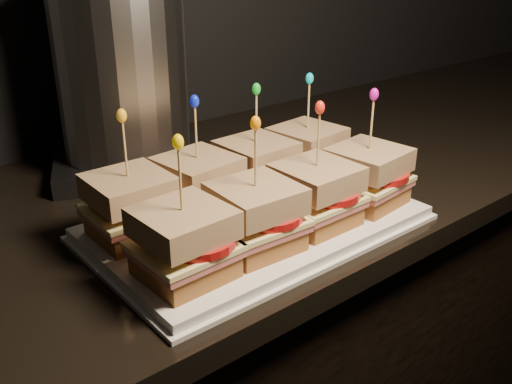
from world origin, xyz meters
TOP-DOWN VIEW (x-y plane):
  - cabinet at (0.18, 1.70)m, footprint 2.66×0.59m
  - granite_slab at (0.18, 1.70)m, footprint 2.70×0.63m
  - platter at (-0.21, 1.54)m, footprint 0.42×0.26m
  - platter_rim at (-0.21, 1.54)m, footprint 0.43×0.27m
  - sandwich_0_bread_bot at (-0.36, 1.60)m, footprint 0.09×0.09m
  - sandwich_0_ham at (-0.36, 1.60)m, footprint 0.10×0.10m
  - sandwich_0_cheese at (-0.36, 1.60)m, footprint 0.10×0.10m
  - sandwich_0_tomato at (-0.34, 1.59)m, footprint 0.09×0.09m
  - sandwich_0_bread_top at (-0.36, 1.60)m, footprint 0.09×0.09m
  - sandwich_0_pick at (-0.36, 1.60)m, footprint 0.00×0.00m
  - sandwich_0_frill at (-0.36, 1.60)m, footprint 0.01×0.01m
  - sandwich_1_bread_bot at (-0.26, 1.60)m, footprint 0.10×0.10m
  - sandwich_1_ham at (-0.26, 1.60)m, footprint 0.11×0.11m
  - sandwich_1_cheese at (-0.26, 1.60)m, footprint 0.11×0.11m
  - sandwich_1_tomato at (-0.24, 1.59)m, footprint 0.09×0.09m
  - sandwich_1_bread_top at (-0.26, 1.60)m, footprint 0.10×0.10m
  - sandwich_1_pick at (-0.26, 1.60)m, footprint 0.00×0.00m
  - sandwich_1_frill at (-0.26, 1.60)m, footprint 0.01×0.01m
  - sandwich_2_bread_bot at (-0.16, 1.60)m, footprint 0.09×0.09m
  - sandwich_2_ham at (-0.16, 1.60)m, footprint 0.10×0.10m
  - sandwich_2_cheese at (-0.16, 1.60)m, footprint 0.10×0.10m
  - sandwich_2_tomato at (-0.14, 1.59)m, footprint 0.09×0.09m
  - sandwich_2_bread_top at (-0.16, 1.60)m, footprint 0.10×0.10m
  - sandwich_2_pick at (-0.16, 1.60)m, footprint 0.00×0.00m
  - sandwich_2_frill at (-0.16, 1.60)m, footprint 0.01×0.01m
  - sandwich_3_bread_bot at (-0.06, 1.60)m, footprint 0.10×0.10m
  - sandwich_3_ham at (-0.06, 1.60)m, footprint 0.11×0.11m
  - sandwich_3_cheese at (-0.06, 1.60)m, footprint 0.11×0.11m
  - sandwich_3_tomato at (-0.04, 1.59)m, footprint 0.09×0.09m
  - sandwich_3_bread_top at (-0.06, 1.60)m, footprint 0.10×0.10m
  - sandwich_3_pick at (-0.06, 1.60)m, footprint 0.00×0.00m
  - sandwich_3_frill at (-0.06, 1.60)m, footprint 0.01×0.01m
  - sandwich_4_bread_bot at (-0.36, 1.48)m, footprint 0.09×0.09m
  - sandwich_4_ham at (-0.36, 1.48)m, footprint 0.10×0.10m
  - sandwich_4_cheese at (-0.36, 1.48)m, footprint 0.10×0.10m
  - sandwich_4_tomato at (-0.34, 1.47)m, footprint 0.09×0.09m
  - sandwich_4_bread_top at (-0.36, 1.48)m, footprint 0.10×0.10m
  - sandwich_4_pick at (-0.36, 1.48)m, footprint 0.00×0.00m
  - sandwich_4_frill at (-0.36, 1.48)m, footprint 0.01×0.01m
  - sandwich_5_bread_bot at (-0.26, 1.48)m, footprint 0.10×0.10m
  - sandwich_5_ham at (-0.26, 1.48)m, footprint 0.10×0.10m
  - sandwich_5_cheese at (-0.26, 1.48)m, footprint 0.11×0.10m
  - sandwich_5_tomato at (-0.24, 1.47)m, footprint 0.09×0.09m
  - sandwich_5_bread_top at (-0.26, 1.48)m, footprint 0.10×0.10m
  - sandwich_5_pick at (-0.26, 1.48)m, footprint 0.00×0.00m
  - sandwich_5_frill at (-0.26, 1.48)m, footprint 0.01×0.01m
  - sandwich_6_bread_bot at (-0.16, 1.48)m, footprint 0.09×0.09m
  - sandwich_6_ham at (-0.16, 1.48)m, footprint 0.10×0.10m
  - sandwich_6_cheese at (-0.16, 1.48)m, footprint 0.10×0.10m
  - sandwich_6_tomato at (-0.14, 1.47)m, footprint 0.09×0.09m
  - sandwich_6_bread_top at (-0.16, 1.48)m, footprint 0.09×0.09m
  - sandwich_6_pick at (-0.16, 1.48)m, footprint 0.00×0.00m
  - sandwich_6_frill at (-0.16, 1.48)m, footprint 0.01×0.01m
  - sandwich_7_bread_bot at (-0.06, 1.48)m, footprint 0.10×0.10m
  - sandwich_7_ham at (-0.06, 1.48)m, footprint 0.11×0.11m
  - sandwich_7_cheese at (-0.06, 1.48)m, footprint 0.11×0.11m
  - sandwich_7_tomato at (-0.04, 1.47)m, footprint 0.09×0.09m
  - sandwich_7_bread_top at (-0.06, 1.48)m, footprint 0.10×0.10m
  - sandwich_7_pick at (-0.06, 1.48)m, footprint 0.00×0.00m
  - sandwich_7_frill at (-0.06, 1.48)m, footprint 0.01×0.01m
  - appliance_base at (-0.23, 1.84)m, footprint 0.30×0.28m
  - appliance_body at (-0.23, 1.84)m, footprint 0.20×0.20m
  - appliance at (-0.23, 1.84)m, footprint 0.24×0.20m

SIDE VIEW (x-z plane):
  - cabinet at x=0.18m, z-range 0.00..0.84m
  - granite_slab at x=0.18m, z-range 0.84..0.88m
  - platter_rim at x=-0.21m, z-range 0.88..0.88m
  - platter at x=-0.21m, z-range 0.88..0.89m
  - appliance_base at x=-0.23m, z-range 0.88..0.91m
  - sandwich_0_bread_bot at x=-0.36m, z-range 0.89..0.92m
  - sandwich_1_bread_bot at x=-0.26m, z-range 0.89..0.92m
  - sandwich_2_bread_bot at x=-0.16m, z-range 0.89..0.92m
  - sandwich_3_bread_bot at x=-0.06m, z-range 0.89..0.92m
  - sandwich_4_bread_bot at x=-0.36m, z-range 0.89..0.92m
  - sandwich_5_bread_bot at x=-0.26m, z-range 0.89..0.92m
  - sandwich_6_bread_bot at x=-0.16m, z-range 0.89..0.92m
  - sandwich_7_bread_bot at x=-0.06m, z-range 0.89..0.92m
  - sandwich_0_ham at x=-0.36m, z-range 0.92..0.93m
  - sandwich_1_ham at x=-0.26m, z-range 0.92..0.93m
  - sandwich_2_ham at x=-0.16m, z-range 0.92..0.93m
  - sandwich_3_ham at x=-0.06m, z-range 0.92..0.93m
  - sandwich_4_ham at x=-0.36m, z-range 0.92..0.93m
  - sandwich_5_ham at x=-0.26m, z-range 0.92..0.93m
  - sandwich_6_ham at x=-0.16m, z-range 0.92..0.93m
  - sandwich_7_ham at x=-0.06m, z-range 0.92..0.93m
  - sandwich_0_cheese at x=-0.36m, z-range 0.93..0.93m
  - sandwich_1_cheese at x=-0.26m, z-range 0.93..0.93m
  - sandwich_2_cheese at x=-0.16m, z-range 0.93..0.93m
  - sandwich_3_cheese at x=-0.06m, z-range 0.93..0.93m
  - sandwich_4_cheese at x=-0.36m, z-range 0.93..0.93m
  - sandwich_5_cheese at x=-0.26m, z-range 0.93..0.93m
  - sandwich_6_cheese at x=-0.16m, z-range 0.93..0.93m
  - sandwich_7_cheese at x=-0.06m, z-range 0.93..0.93m
  - sandwich_0_tomato at x=-0.34m, z-range 0.93..0.94m
  - sandwich_1_tomato at x=-0.24m, z-range 0.93..0.94m
  - sandwich_2_tomato at x=-0.14m, z-range 0.93..0.94m
  - sandwich_3_tomato at x=-0.04m, z-range 0.93..0.94m
  - sandwich_4_tomato at x=-0.34m, z-range 0.93..0.94m
  - sandwich_5_tomato at x=-0.24m, z-range 0.93..0.94m
  - sandwich_6_tomato at x=-0.14m, z-range 0.93..0.94m
  - sandwich_7_tomato at x=-0.04m, z-range 0.93..0.94m
  - sandwich_0_bread_top at x=-0.36m, z-range 0.94..0.97m
  - sandwich_1_bread_top at x=-0.26m, z-range 0.94..0.97m
  - sandwich_2_bread_top at x=-0.16m, z-range 0.94..0.97m
  - sandwich_3_bread_top at x=-0.06m, z-range 0.94..0.97m
  - sandwich_4_bread_top at x=-0.36m, z-range 0.94..0.97m
  - sandwich_5_bread_top at x=-0.26m, z-range 0.94..0.97m
  - sandwich_6_bread_top at x=-0.16m, z-range 0.94..0.97m
  - sandwich_7_bread_top at x=-0.06m, z-range 0.94..0.97m
  - sandwich_0_pick at x=-0.36m, z-range 0.96..1.05m
  - sandwich_1_pick at x=-0.26m, z-range 0.96..1.05m
  - sandwich_2_pick at x=-0.16m, z-range 0.96..1.05m
  - sandwich_3_pick at x=-0.06m, z-range 0.96..1.05m
  - sandwich_4_pick at x=-0.36m, z-range 0.96..1.05m
  - sandwich_5_pick at x=-0.26m, z-range 0.96..1.05m
  - sandwich_6_pick at x=-0.16m, z-range 0.96..1.05m
  - sandwich_7_pick at x=-0.06m, z-range 0.96..1.05m
  - appliance at x=-0.23m, z-range 0.88..1.19m
  - appliance_body at x=-0.23m, z-range 0.91..1.17m
  - sandwich_0_frill at x=-0.36m, z-range 1.04..1.06m
  - sandwich_1_frill at x=-0.26m, z-range 1.04..1.06m
  - sandwich_2_frill at x=-0.16m, z-range 1.04..1.06m
  - sandwich_3_frill at x=-0.06m, z-range 1.04..1.06m
  - sandwich_4_frill at x=-0.36m, z-range 1.04..1.06m
  - sandwich_5_frill at x=-0.26m, z-range 1.04..1.06m
  - sandwich_6_frill at x=-0.16m, z-range 1.04..1.06m
  - sandwich_7_frill at x=-0.06m, z-range 1.04..1.06m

